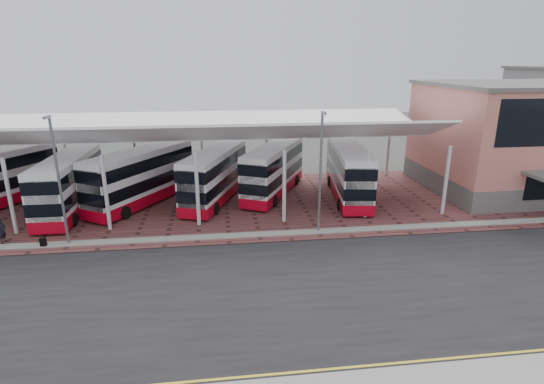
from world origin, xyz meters
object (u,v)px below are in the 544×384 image
object	(u,v)px
terminal	(536,137)
bus_4	(274,170)
pedestrian	(2,230)
bus_2	(141,177)
bus_3	(215,176)
bus_1	(69,184)
bus_5	(349,173)

from	to	relation	value
terminal	bus_4	distance (m)	23.06
terminal	pedestrian	xyz separation A→B (m)	(-41.10, -6.92, -3.78)
bus_2	bus_3	xyz separation A→B (m)	(5.77, 0.01, -0.09)
bus_1	bus_4	distance (m)	15.98
terminal	bus_3	xyz separation A→B (m)	(-27.83, -0.10, -2.54)
terminal	bus_4	size ratio (longest dim) A/B	1.84
bus_2	bus_5	bearing A→B (deg)	29.62
bus_3	bus_1	bearing A→B (deg)	-154.20
bus_2	bus_4	world-z (taller)	bus_2
bus_3	terminal	bearing A→B (deg)	19.90
terminal	bus_3	bearing A→B (deg)	-179.80
bus_2	bus_1	bearing A→B (deg)	-135.58
bus_4	pedestrian	distance (m)	19.92
bus_3	bus_4	world-z (taller)	bus_3
terminal	bus_2	size ratio (longest dim) A/B	1.81
terminal	bus_4	xyz separation A→B (m)	(-22.89, 1.06, -2.55)
bus_3	bus_2	bearing A→B (deg)	-160.20
bus_5	bus_3	bearing A→B (deg)	-175.28
bus_2	bus_5	distance (m)	16.73
bus_2	bus_3	size ratio (longest dim) A/B	1.00
pedestrian	bus_3	bearing A→B (deg)	-57.54
bus_1	pedestrian	xyz separation A→B (m)	(-2.40, -5.66, -1.26)
bus_5	pedestrian	world-z (taller)	bus_5
bus_1	bus_5	distance (m)	21.83
pedestrian	bus_5	bearing A→B (deg)	-70.38
bus_1	bus_2	world-z (taller)	bus_2
bus_1	bus_4	size ratio (longest dim) A/B	1.02
bus_5	pedestrian	size ratio (longest dim) A/B	6.29
terminal	bus_5	size ratio (longest dim) A/B	1.78
terminal	pedestrian	bearing A→B (deg)	-170.44
bus_2	bus_5	world-z (taller)	bus_2
bus_1	bus_5	world-z (taller)	bus_1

